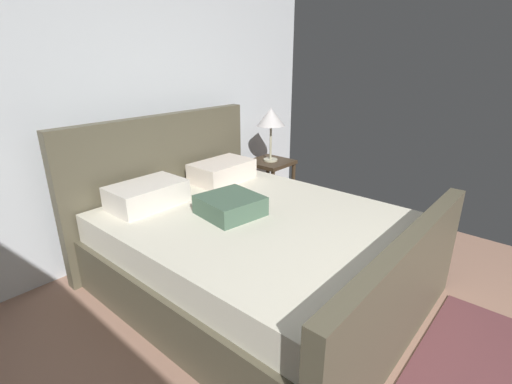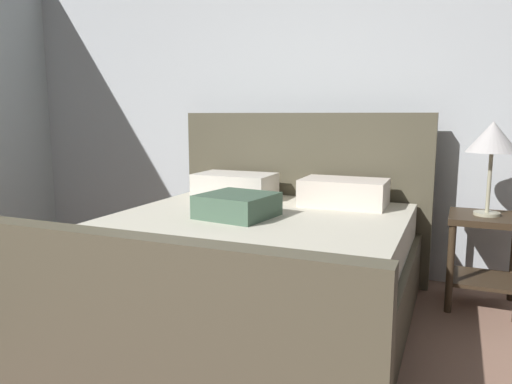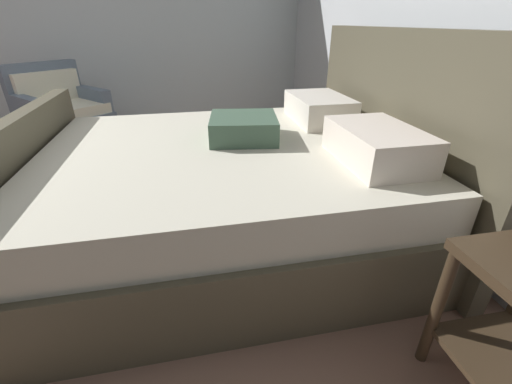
% 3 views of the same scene
% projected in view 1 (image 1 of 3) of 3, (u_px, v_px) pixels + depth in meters
% --- Properties ---
extents(wall_back, '(4.99, 0.12, 2.64)m').
position_uv_depth(wall_back, '(109.00, 106.00, 3.06)').
color(wall_back, silver).
rests_on(wall_back, ground).
extents(bed, '(1.94, 2.30, 1.24)m').
position_uv_depth(bed, '(250.00, 245.00, 2.82)').
color(bed, brown).
rests_on(bed, ground).
extents(nightstand_right, '(0.44, 0.44, 0.60)m').
position_uv_depth(nightstand_right, '(270.00, 177.00, 4.23)').
color(nightstand_right, '#3A2C1D').
rests_on(nightstand_right, ground).
extents(table_lamp_right, '(0.31, 0.31, 0.59)m').
position_uv_depth(table_lamp_right, '(271.00, 118.00, 3.99)').
color(table_lamp_right, '#B7B293').
rests_on(table_lamp_right, nightstand_right).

